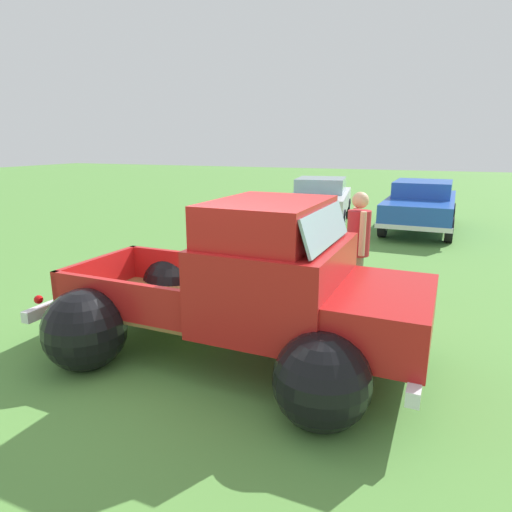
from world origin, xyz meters
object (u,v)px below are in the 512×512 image
(lane_cone_1, at_px, (205,273))
(vintage_pickup_truck, at_px, (255,299))
(spectator_0, at_px, (358,244))
(lane_cone_0, at_px, (321,280))
(show_car_1, at_px, (421,203))
(show_car_0, at_px, (320,199))

(lane_cone_1, bearing_deg, vintage_pickup_truck, -49.18)
(spectator_0, height_order, lane_cone_0, spectator_0)
(spectator_0, xyz_separation_m, lane_cone_1, (-2.61, 0.04, -0.75))
(show_car_1, bearing_deg, lane_cone_0, -8.12)
(show_car_1, height_order, spectator_0, spectator_0)
(show_car_1, bearing_deg, show_car_0, -88.02)
(spectator_0, distance_m, lane_cone_0, 1.05)
(vintage_pickup_truck, distance_m, spectator_0, 2.20)
(show_car_0, distance_m, lane_cone_0, 7.27)
(vintage_pickup_truck, bearing_deg, show_car_0, 101.21)
(vintage_pickup_truck, relative_size, show_car_1, 0.99)
(show_car_1, bearing_deg, vintage_pickup_truck, -6.78)
(lane_cone_0, bearing_deg, show_car_1, 79.86)
(lane_cone_0, relative_size, lane_cone_1, 1.00)
(spectator_0, relative_size, lane_cone_0, 2.92)
(show_car_0, relative_size, lane_cone_0, 6.89)
(vintage_pickup_truck, height_order, lane_cone_1, vintage_pickup_truck)
(vintage_pickup_truck, bearing_deg, spectator_0, 69.19)
(vintage_pickup_truck, height_order, show_car_1, vintage_pickup_truck)
(vintage_pickup_truck, relative_size, show_car_0, 1.08)
(vintage_pickup_truck, distance_m, show_car_0, 9.57)
(show_car_1, xyz_separation_m, spectator_0, (-0.63, -7.42, 0.27))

